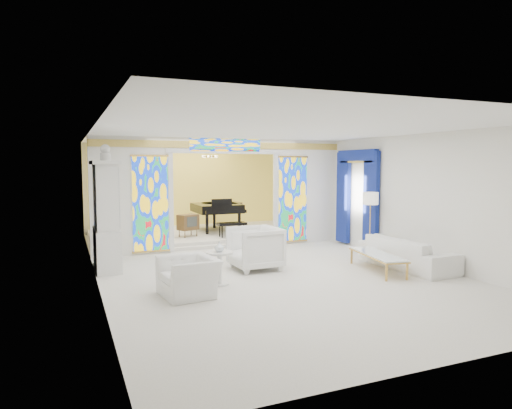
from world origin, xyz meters
name	(u,v)px	position (x,y,z in m)	size (l,w,h in m)	color
floor	(252,262)	(0.00, 0.00, 0.00)	(12.00, 12.00, 0.00)	silver
ceiling	(252,134)	(0.00, 0.00, 3.00)	(7.00, 12.00, 0.02)	white
wall_back	(188,187)	(0.00, 6.00, 1.50)	(7.00, 0.02, 3.00)	white
wall_front	(455,236)	(0.00, -6.00, 1.50)	(7.00, 0.02, 3.00)	white
wall_left	(93,204)	(-3.50, 0.00, 1.50)	(0.02, 12.00, 3.00)	white
wall_right	(376,195)	(3.50, 0.00, 1.50)	(0.02, 12.00, 3.00)	white
partition_wall	(225,188)	(0.00, 2.00, 1.65)	(7.00, 0.22, 3.00)	white
stained_glass_left	(150,204)	(-2.03, 1.89, 1.30)	(0.90, 0.04, 2.40)	gold
stained_glass_right	(293,199)	(2.03, 1.89, 1.30)	(0.90, 0.04, 2.40)	gold
stained_glass_transom	(226,145)	(0.00, 1.89, 2.82)	(2.00, 0.04, 0.34)	gold
alcove_platform	(204,234)	(0.00, 4.10, 0.09)	(6.80, 3.80, 0.18)	silver
gold_curtain_back	(189,187)	(0.00, 5.88, 1.50)	(6.70, 0.10, 2.90)	#F0D853
chandelier	(210,157)	(0.20, 4.00, 2.55)	(0.48, 0.48, 0.30)	gold
blue_drapes	(357,191)	(3.40, 0.70, 1.58)	(0.14, 1.85, 2.65)	navy
china_cabinet	(106,216)	(-3.22, 0.60, 1.17)	(0.56, 1.46, 2.72)	silver
armchair_left	(189,277)	(-2.07, -2.10, 0.34)	(1.03, 0.90, 0.67)	white
armchair_right	(255,248)	(-0.22, -0.69, 0.47)	(1.01, 1.04, 0.94)	silver
sofa	(407,253)	(2.95, -1.87, 0.34)	(2.32, 0.91, 0.68)	white
side_table	(219,263)	(-1.35, -1.64, 0.42)	(0.64, 0.64, 0.64)	silver
vase	(219,247)	(-1.35, -1.64, 0.74)	(0.19, 0.19, 0.19)	white
coffee_table	(377,255)	(2.13, -1.89, 0.36)	(0.85, 1.82, 0.39)	white
floor_lamp	(370,201)	(3.12, -0.30, 1.36)	(0.51, 0.51, 1.60)	gold
grand_piano	(220,208)	(0.59, 4.25, 0.89)	(1.67, 2.62, 1.06)	black
tv_console	(188,222)	(-0.71, 3.27, 0.60)	(0.67, 0.57, 0.65)	brown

